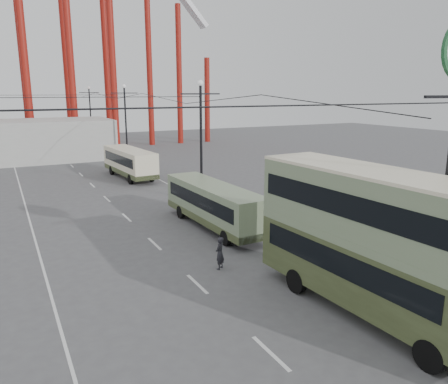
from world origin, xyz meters
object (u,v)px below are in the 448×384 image
double_decker_bus (375,237)px  single_decker_green (214,204)px  single_decker_cream (130,162)px  pedestrian (220,253)px

double_decker_bus → single_decker_green: 12.94m
double_decker_bus → single_decker_cream: size_ratio=1.13×
single_decker_green → pedestrian: 6.73m
double_decker_bus → single_decker_green: bearing=88.7°
double_decker_bus → single_decker_cream: 31.53m
double_decker_bus → single_decker_cream: bearing=88.0°
single_decker_green → double_decker_bus: bearing=-90.0°
single_decker_cream → pedestrian: size_ratio=5.84×
double_decker_bus → pedestrian: (-3.13, 6.70, -2.37)m
single_decker_cream → pedestrian: 24.92m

